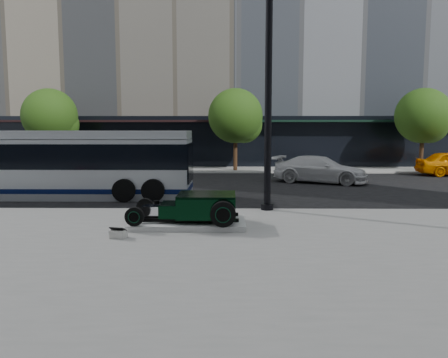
{
  "coord_description": "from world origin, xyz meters",
  "views": [
    {
      "loc": [
        0.61,
        -17.64,
        2.99
      ],
      "look_at": [
        0.4,
        -1.99,
        1.2
      ],
      "focal_mm": 35.0,
      "sensor_mm": 36.0,
      "label": 1
    }
  ],
  "objects_px": {
    "hot_rod": "(200,206)",
    "white_sedan": "(320,169)",
    "lamppost": "(268,104)",
    "transit_bus": "(54,164)"
  },
  "relations": [
    {
      "from": "white_sedan",
      "to": "hot_rod",
      "type": "bearing_deg",
      "value": 176.62
    },
    {
      "from": "hot_rod",
      "to": "white_sedan",
      "type": "bearing_deg",
      "value": 62.74
    },
    {
      "from": "hot_rod",
      "to": "transit_bus",
      "type": "distance_m",
      "value": 9.28
    },
    {
      "from": "lamppost",
      "to": "transit_bus",
      "type": "height_order",
      "value": "lamppost"
    },
    {
      "from": "lamppost",
      "to": "white_sedan",
      "type": "distance_m",
      "value": 10.21
    },
    {
      "from": "white_sedan",
      "to": "transit_bus",
      "type": "bearing_deg",
      "value": 136.63
    },
    {
      "from": "lamppost",
      "to": "hot_rod",
      "type": "bearing_deg",
      "value": -130.7
    },
    {
      "from": "hot_rod",
      "to": "lamppost",
      "type": "distance_m",
      "value": 4.68
    },
    {
      "from": "hot_rod",
      "to": "lamppost",
      "type": "bearing_deg",
      "value": 49.3
    },
    {
      "from": "transit_bus",
      "to": "white_sedan",
      "type": "distance_m",
      "value": 13.91
    }
  ]
}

